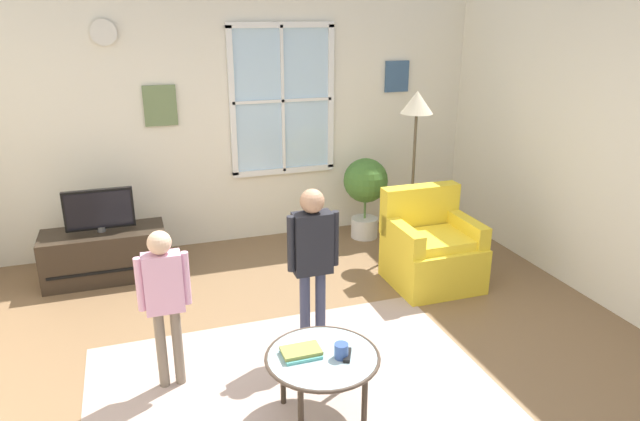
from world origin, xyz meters
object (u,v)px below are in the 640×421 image
tv_stand (105,255)px  remote_near_books (347,355)px  potted_plant_by_window (365,188)px  book_stack (301,352)px  cup (341,351)px  person_pink_shirt (164,292)px  floor_lamp (416,119)px  armchair (431,250)px  person_black_shirt (313,253)px  television (99,210)px  coffee_table (322,360)px

tv_stand → remote_near_books: bearing=-60.8°
remote_near_books → potted_plant_by_window: (1.29, 2.78, 0.13)m
book_stack → potted_plant_by_window: 3.10m
book_stack → remote_near_books: book_stack is taller
tv_stand → cup: bearing=-61.4°
person_pink_shirt → floor_lamp: 3.13m
armchair → person_pink_shirt: size_ratio=0.78×
person_pink_shirt → person_black_shirt: size_ratio=0.89×
television → remote_near_books: size_ratio=4.38×
coffee_table → cup: 0.14m
book_stack → television: bearing=115.6°
coffee_table → book_stack: bearing=157.3°
tv_stand → book_stack: book_stack is taller
coffee_table → television: bearing=117.3°
person_pink_shirt → potted_plant_by_window: (2.29, 2.09, -0.12)m
potted_plant_by_window → book_stack: bearing=-120.0°
tv_stand → potted_plant_by_window: bearing=4.1°
coffee_table → person_pink_shirt: 1.11m
person_black_shirt → armchair: bearing=28.1°
coffee_table → cup: bearing=-26.6°
book_stack → potted_plant_by_window: (1.55, 2.68, 0.12)m
coffee_table → cup: cup is taller
remote_near_books → person_black_shirt: 0.87m
coffee_table → potted_plant_by_window: (1.43, 2.73, 0.17)m
television → person_black_shirt: 2.33m
tv_stand → book_stack: (1.19, -2.48, 0.22)m
television → person_pink_shirt: person_pink_shirt is taller
coffee_table → remote_near_books: bearing=-21.6°
remote_near_books → person_pink_shirt: bearing=145.4°
person_black_shirt → person_pink_shirt: bearing=-174.2°
remote_near_books → coffee_table: bearing=158.4°
cup → potted_plant_by_window: size_ratio=0.10×
person_black_shirt → television: bearing=129.7°
television → armchair: 3.08m
tv_stand → book_stack: size_ratio=4.68×
cup → person_black_shirt: 0.85m
book_stack → remote_near_books: size_ratio=1.69×
person_pink_shirt → potted_plant_by_window: bearing=42.4°
coffee_table → potted_plant_by_window: bearing=62.4°
television → potted_plant_by_window: bearing=4.1°
tv_stand → remote_near_books: (1.45, -2.59, 0.21)m
person_pink_shirt → television: bearing=103.2°
tv_stand → book_stack: bearing=-64.5°
armchair → coffee_table: (-1.57, -1.48, 0.08)m
armchair → potted_plant_by_window: bearing=96.3°
cup → person_black_shirt: (0.08, 0.79, 0.31)m
remote_near_books → potted_plant_by_window: bearing=65.2°
tv_stand → armchair: armchair is taller
remote_near_books → person_black_shirt: bearing=87.3°
remote_near_books → television: bearing=119.2°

